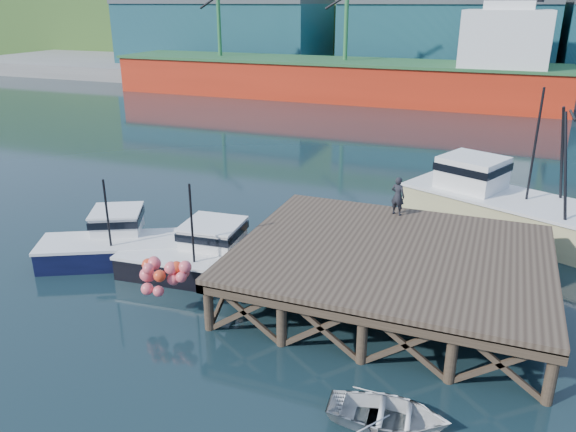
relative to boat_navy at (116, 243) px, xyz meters
The scene contains 12 objects.
ground 7.23m from the boat_navy, ahead, with size 300.00×300.00×0.00m, color black.
wharf 12.69m from the boat_navy, ahead, with size 12.00×10.00×2.62m.
far_quay 71.30m from the boat_navy, 84.27° to the left, with size 160.00×40.00×2.00m, color gray.
warehouse_left 71.82m from the boat_navy, 112.92° to the left, with size 32.00×16.00×9.00m, color #1B4F5C.
warehouse_mid 66.57m from the boat_navy, 83.84° to the left, with size 28.00×16.00×9.00m, color #1B4F5C.
cargo_ship 49.03m from the boat_navy, 91.57° to the left, with size 55.50×10.00×13.75m.
hillside 101.70m from the boat_navy, 85.96° to the left, with size 220.00×50.00×22.00m, color #2D511E.
boat_navy is the anchor object (origin of this frame).
boat_black 4.62m from the boat_navy, ahead, with size 7.48×6.27×4.51m.
trawler 19.66m from the boat_navy, 30.69° to the left, with size 11.88×8.19×7.51m.
dinghy 15.46m from the boat_navy, 24.43° to the right, with size 2.47×3.45×0.71m, color silver.
dockworker 13.17m from the boat_navy, 22.40° to the left, with size 0.65×0.43×1.79m, color black.
Camera 1 is at (8.90, -20.29, 11.27)m, focal length 35.00 mm.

